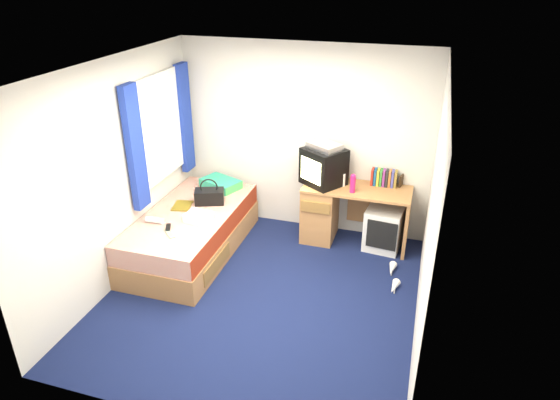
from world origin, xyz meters
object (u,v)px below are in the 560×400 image
(colour_swatch_fan, at_px, (169,233))
(white_heels, at_px, (393,278))
(storage_cube, at_px, (384,228))
(handbag, at_px, (209,196))
(vcr, at_px, (325,146))
(pink_water_bottle, at_px, (353,184))
(water_bottle, at_px, (154,220))
(bed, at_px, (192,232))
(towel, at_px, (198,217))
(picture_frame, at_px, (401,181))
(magazine, at_px, (182,206))
(crt_tv, at_px, (324,166))
(remote_control, at_px, (168,228))
(desk, at_px, (334,210))
(pillow, at_px, (221,184))
(aerosol_can, at_px, (343,180))

(colour_swatch_fan, height_order, white_heels, colour_swatch_fan)
(storage_cube, distance_m, handbag, 2.18)
(vcr, relative_size, pink_water_bottle, 1.84)
(storage_cube, distance_m, water_bottle, 2.75)
(bed, height_order, towel, towel)
(water_bottle, bearing_deg, bed, 53.08)
(picture_frame, height_order, towel, picture_frame)
(bed, xyz_separation_m, towel, (0.19, -0.16, 0.32))
(pink_water_bottle, bearing_deg, handbag, -167.32)
(magazine, bearing_deg, handbag, 32.98)
(crt_tv, height_order, pink_water_bottle, crt_tv)
(crt_tv, xyz_separation_m, vcr, (0.00, 0.00, 0.26))
(picture_frame, distance_m, water_bottle, 2.97)
(magazine, bearing_deg, crt_tv, 24.12)
(storage_cube, xyz_separation_m, water_bottle, (-2.48, -1.14, 0.31))
(magazine, bearing_deg, picture_frame, 19.98)
(pink_water_bottle, xyz_separation_m, remote_control, (-1.87, -1.11, -0.30))
(vcr, bearing_deg, handbag, -126.38)
(crt_tv, xyz_separation_m, colour_swatch_fan, (-1.40, -1.36, -0.43))
(handbag, xyz_separation_m, white_heels, (2.29, -0.22, -0.59))
(desk, bearing_deg, white_heels, -41.67)
(pink_water_bottle, bearing_deg, desk, 148.25)
(colour_swatch_fan, bearing_deg, pink_water_bottle, 34.18)
(pillow, bearing_deg, remote_control, -95.96)
(picture_frame, distance_m, white_heels, 1.23)
(white_heels, bearing_deg, handbag, 174.48)
(aerosol_can, bearing_deg, handbag, -161.50)
(crt_tv, bearing_deg, magazine, -121.69)
(desk, relative_size, crt_tv, 2.13)
(vcr, bearing_deg, bed, -118.34)
(pink_water_bottle, distance_m, water_bottle, 2.34)
(aerosol_can, relative_size, towel, 0.58)
(pink_water_bottle, distance_m, magazine, 2.07)
(bed, height_order, picture_frame, picture_frame)
(pink_water_bottle, xyz_separation_m, white_heels, (0.60, -0.60, -0.81))
(pillow, distance_m, remote_control, 1.20)
(bed, distance_m, vcr, 1.91)
(towel, relative_size, water_bottle, 1.40)
(pillow, xyz_separation_m, towel, (0.12, -0.93, -0.01))
(pillow, relative_size, magazine, 1.77)
(storage_cube, relative_size, picture_frame, 3.78)
(desk, xyz_separation_m, white_heels, (0.84, -0.75, -0.37))
(pink_water_bottle, relative_size, water_bottle, 1.03)
(handbag, height_order, towel, handbag)
(desk, xyz_separation_m, magazine, (-1.74, -0.71, 0.14))
(vcr, bearing_deg, pillow, -145.96)
(picture_frame, bearing_deg, vcr, -154.52)
(bed, xyz_separation_m, white_heels, (2.42, 0.08, -0.23))
(desk, height_order, magazine, desk)
(picture_frame, xyz_separation_m, remote_control, (-2.40, -1.46, -0.27))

